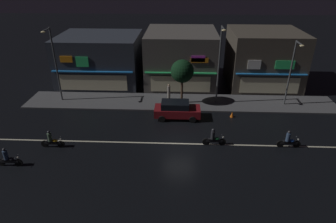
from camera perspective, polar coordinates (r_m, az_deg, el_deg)
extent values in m
plane|color=black|center=(23.63, 2.30, -6.38)|extent=(140.00, 140.00, 0.00)
cube|color=beige|center=(23.63, 2.30, -6.37)|extent=(30.76, 0.16, 0.01)
cube|color=#4C4C4F|center=(30.48, 2.41, 1.87)|extent=(32.38, 4.16, 0.14)
cube|color=#2D333D|center=(36.39, -13.17, 10.11)|extent=(9.44, 7.73, 5.72)
cube|color=#268CF2|center=(32.83, -14.84, 7.61)|extent=(8.97, 0.24, 0.12)
cube|color=#33E572|center=(32.85, -16.64, 9.40)|extent=(1.37, 0.08, 1.12)
cube|color=orange|center=(33.36, -19.52, 9.73)|extent=(1.35, 0.08, 0.70)
cube|color=beige|center=(33.31, -14.55, 5.54)|extent=(7.55, 0.06, 1.80)
cube|color=#4C443A|center=(36.35, 18.31, 9.99)|extent=(7.94, 7.74, 6.38)
cube|color=#268CF2|center=(32.88, 19.83, 6.93)|extent=(7.54, 0.24, 0.12)
cube|color=white|center=(32.09, 16.73, 8.87)|extent=(1.36, 0.08, 0.98)
cube|color=#33E572|center=(33.02, 22.17, 8.54)|extent=(2.00, 0.08, 0.91)
cube|color=beige|center=(33.37, 19.46, 4.88)|extent=(6.35, 0.06, 1.80)
cube|color=#56514C|center=(35.47, 2.57, 10.75)|extent=(8.19, 8.66, 6.19)
cube|color=#33E572|center=(31.39, 2.52, 7.62)|extent=(7.78, 0.24, 0.12)
cube|color=#D83FD8|center=(31.02, 6.00, 10.31)|extent=(1.47, 0.08, 0.66)
cube|color=orange|center=(31.07, 6.27, 10.03)|extent=(1.87, 0.08, 0.52)
cube|color=beige|center=(31.89, 2.48, 5.45)|extent=(6.55, 0.06, 1.80)
cylinder|color=#47494C|center=(31.60, -21.29, 8.49)|extent=(0.16, 0.16, 7.59)
cube|color=#47494C|center=(30.12, -22.98, 14.70)|extent=(0.10, 1.40, 0.10)
ellipsoid|color=#F9E099|center=(29.51, -23.50, 14.23)|extent=(0.44, 0.32, 0.20)
cylinder|color=#47494C|center=(29.22, 10.03, 8.82)|extent=(0.16, 0.16, 7.89)
cube|color=#47494C|center=(27.61, 10.85, 15.96)|extent=(0.10, 1.40, 0.10)
ellipsoid|color=#F9E099|center=(26.94, 11.03, 15.50)|extent=(0.44, 0.32, 0.20)
cylinder|color=#47494C|center=(31.05, 23.02, 6.90)|extent=(0.16, 0.16, 6.61)
cube|color=#47494C|center=(29.59, 24.58, 12.23)|extent=(0.10, 1.40, 0.10)
ellipsoid|color=#F9E099|center=(28.97, 25.01, 11.71)|extent=(0.44, 0.32, 0.20)
cylinder|color=gray|center=(30.55, 0.16, 3.69)|extent=(0.32, 0.32, 1.55)
sphere|color=tan|center=(30.21, 0.16, 5.23)|extent=(0.22, 0.22, 0.22)
cylinder|color=#473323|center=(29.73, 2.75, 4.00)|extent=(0.24, 0.24, 2.52)
sphere|color=black|center=(28.95, 2.85, 7.99)|extent=(2.33, 2.33, 2.33)
cube|color=maroon|center=(27.17, 1.86, 0.05)|extent=(4.30, 1.78, 0.76)
cube|color=black|center=(26.87, 1.43, 1.35)|extent=(2.58, 1.57, 0.60)
cube|color=#F9F2CC|center=(27.74, 6.25, 0.71)|extent=(0.08, 0.20, 0.12)
cube|color=#F9F2CC|center=(26.66, 6.39, -0.44)|extent=(0.08, 0.20, 0.12)
cylinder|color=black|center=(28.17, 4.76, 0.12)|extent=(0.62, 0.20, 0.62)
cylinder|color=black|center=(26.59, 4.88, -1.61)|extent=(0.62, 0.20, 0.62)
cylinder|color=black|center=(28.18, -1.01, 0.23)|extent=(0.62, 0.20, 0.62)
cylinder|color=black|center=(26.61, -1.23, -1.49)|extent=(0.62, 0.20, 0.62)
cylinder|color=black|center=(24.53, -20.42, -6.09)|extent=(0.60, 0.08, 0.60)
cylinder|color=black|center=(25.05, -23.18, -5.90)|extent=(0.60, 0.10, 0.60)
cube|color=black|center=(24.73, -21.85, -5.80)|extent=(1.30, 0.14, 0.20)
ellipsoid|color=gold|center=(24.54, -21.51, -5.40)|extent=(0.44, 0.26, 0.24)
cube|color=black|center=(24.74, -22.34, -5.48)|extent=(0.56, 0.22, 0.10)
cylinder|color=slate|center=(24.27, -20.74, -4.99)|extent=(0.03, 0.60, 0.03)
sphere|color=white|center=(24.29, -20.50, -5.20)|extent=(0.14, 0.14, 0.14)
cylinder|color=#4C664C|center=(24.52, -22.39, -4.69)|extent=(0.32, 0.32, 0.70)
sphere|color=#333338|center=(24.30, -22.58, -3.77)|extent=(0.22, 0.22, 0.22)
cylinder|color=black|center=(23.67, 10.69, -5.97)|extent=(0.60, 0.08, 0.60)
cylinder|color=black|center=(23.51, 7.54, -5.95)|extent=(0.60, 0.10, 0.60)
cube|color=black|center=(23.53, 9.14, -5.76)|extent=(1.30, 0.14, 0.20)
ellipsoid|color=#268C3F|center=(23.44, 9.66, -5.31)|extent=(0.44, 0.26, 0.24)
cube|color=black|center=(23.43, 8.67, -5.44)|extent=(0.56, 0.22, 0.10)
cylinder|color=slate|center=(23.37, 10.68, -4.84)|extent=(0.03, 0.60, 0.03)
sphere|color=white|center=(23.44, 10.88, -5.05)|extent=(0.14, 0.14, 0.14)
cylinder|color=#232328|center=(23.22, 8.87, -4.61)|extent=(0.32, 0.32, 0.70)
sphere|color=#333338|center=(22.99, 8.95, -3.63)|extent=(0.22, 0.22, 0.22)
cylinder|color=black|center=(25.17, 24.15, -5.95)|extent=(0.60, 0.08, 0.60)
cylinder|color=black|center=(24.72, 21.34, -6.00)|extent=(0.60, 0.10, 0.60)
cube|color=black|center=(24.89, 22.80, -5.78)|extent=(1.30, 0.14, 0.20)
ellipsoid|color=#1E4CB2|center=(24.85, 23.32, -5.34)|extent=(0.44, 0.26, 0.24)
cube|color=black|center=(24.74, 22.42, -5.49)|extent=(0.56, 0.22, 0.10)
cylinder|color=slate|center=(24.88, 24.28, -4.88)|extent=(0.03, 0.60, 0.03)
sphere|color=white|center=(24.97, 24.43, -5.07)|extent=(0.14, 0.14, 0.14)
cylinder|color=#334766|center=(24.56, 22.70, -4.70)|extent=(0.32, 0.32, 0.70)
sphere|color=#333338|center=(24.34, 22.89, -3.78)|extent=(0.22, 0.22, 0.22)
cylinder|color=black|center=(23.64, -27.48, -8.98)|extent=(0.60, 0.08, 0.60)
cylinder|color=black|center=(24.30, -30.17, -8.68)|extent=(0.60, 0.10, 0.60)
cube|color=black|center=(23.91, -28.90, -8.63)|extent=(1.30, 0.14, 0.20)
ellipsoid|color=black|center=(23.69, -28.59, -8.24)|extent=(0.44, 0.26, 0.24)
cube|color=black|center=(23.93, -29.39, -8.29)|extent=(0.56, 0.22, 0.10)
cylinder|color=slate|center=(23.38, -27.87, -7.87)|extent=(0.03, 0.60, 0.03)
sphere|color=white|center=(23.38, -27.62, -8.09)|extent=(0.14, 0.14, 0.14)
cylinder|color=#334766|center=(23.70, -29.50, -7.51)|extent=(0.32, 0.32, 0.70)
sphere|color=#333338|center=(23.47, -29.75, -6.57)|extent=(0.22, 0.22, 0.22)
cone|color=orange|center=(28.16, 12.57, -0.57)|extent=(0.36, 0.36, 0.55)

